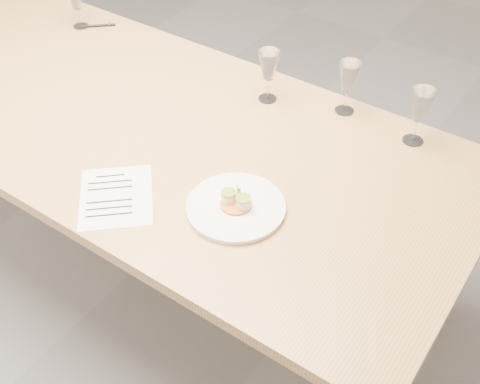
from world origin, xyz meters
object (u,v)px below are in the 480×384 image
Objects in this scene: dinner_plate at (236,206)px; ballpoint_pen at (97,26)px; recipe_sheet at (116,196)px; wine_glass_1 at (269,67)px; wine_glass_3 at (421,107)px; wine_glass_2 at (349,78)px; dining_table at (128,126)px.

dinner_plate reaches higher than ballpoint_pen.
recipe_sheet is 0.68m from wine_glass_1.
ballpoint_pen is at bearing -179.12° from wine_glass_3.
recipe_sheet is 0.83m from wine_glass_2.
wine_glass_3 reaches higher than recipe_sheet.
dinner_plate is 0.85× the size of recipe_sheet.
ballpoint_pen is (-0.50, 0.37, 0.07)m from dining_table.
dinner_plate is 2.37× the size of ballpoint_pen.
recipe_sheet is at bearing -128.97° from wine_glass_3.
ballpoint_pen is 0.64× the size of wine_glass_1.
recipe_sheet is 2.79× the size of ballpoint_pen.
wine_glass_2 is at bearing -41.11° from ballpoint_pen.
wine_glass_1 is (0.36, 0.33, 0.20)m from dining_table.
dining_table is 0.63m from ballpoint_pen.
recipe_sheet is (0.28, -0.33, 0.07)m from dining_table.
dining_table is 0.62m from dinner_plate.
dining_table is 7.33× the size of recipe_sheet.
wine_glass_1 reaches higher than dining_table.
dining_table is at bearing -79.93° from ballpoint_pen.
dinner_plate is at bearing -17.07° from dining_table.
dining_table is at bearing 162.93° from dinner_plate.
dining_table is 13.13× the size of wine_glass_2.
dining_table is 8.64× the size of dinner_plate.
wine_glass_2 reaches higher than ballpoint_pen.
dinner_plate is at bearing -92.29° from wine_glass_2.
wine_glass_3 reaches higher than wine_glass_1.
wine_glass_2 is (0.61, 0.42, 0.20)m from dining_table.
ballpoint_pen is at bearing 143.45° from dining_table.
wine_glass_1 is at bearing 40.26° from recipe_sheet.
wine_glass_3 is (0.51, 0.06, 0.00)m from wine_glass_1.
wine_glass_3 is at bearing 8.45° from recipe_sheet.
wine_glass_2 is at bearing 87.71° from dinner_plate.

